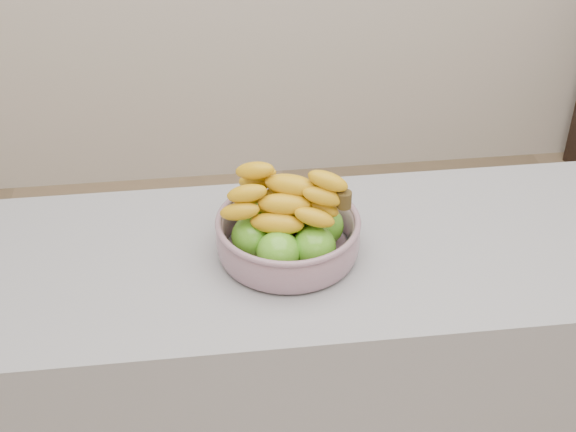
# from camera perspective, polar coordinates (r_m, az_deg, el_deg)

# --- Properties ---
(counter) EXTENTS (2.00, 0.60, 0.90)m
(counter) POSITION_cam_1_polar(r_m,az_deg,el_deg) (2.12, 5.31, -11.89)
(counter) COLOR #9E9EA6
(counter) RESTS_ON ground
(fruit_bowl) EXTENTS (0.32, 0.32, 0.20)m
(fruit_bowl) POSITION_cam_1_polar(r_m,az_deg,el_deg) (1.75, -0.01, -0.99)
(fruit_bowl) COLOR #909CAD
(fruit_bowl) RESTS_ON counter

